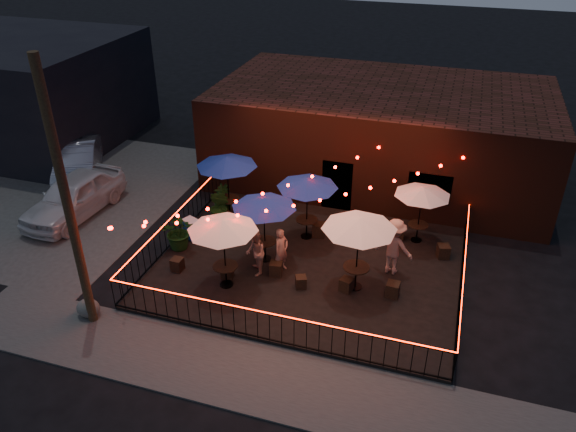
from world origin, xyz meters
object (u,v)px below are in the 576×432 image
cafe_table_2 (264,204)px  cafe_table_4 (360,225)px  cooler (192,229)px  utility_pole (67,204)px  boulder (88,308)px  cafe_table_5 (423,192)px  cafe_table_1 (227,162)px  cafe_table_3 (307,184)px  cafe_table_0 (223,226)px

cafe_table_2 → cafe_table_4: bearing=-10.6°
cafe_table_2 → cooler: size_ratio=3.18×
utility_pole → boulder: utility_pole is taller
cafe_table_5 → cooler: 8.33m
cafe_table_1 → cafe_table_2: size_ratio=1.14×
cafe_table_2 → cooler: 3.52m
cafe_table_3 → cafe_table_4: cafe_table_4 is taller
cafe_table_0 → cafe_table_4: size_ratio=0.94×
cafe_table_3 → boulder: size_ratio=3.19×
cafe_table_1 → cafe_table_4: 6.31m
cafe_table_4 → cooler: bearing=170.2°
utility_pole → boulder: (-0.23, 0.14, -3.69)m
utility_pole → cafe_table_3: size_ratio=3.12×
cafe_table_4 → cafe_table_3: bearing=133.6°
cafe_table_0 → boulder: 4.73m
cafe_table_4 → cafe_table_5: (1.56, 3.41, -0.35)m
cafe_table_3 → cafe_table_5: (3.88, 0.97, -0.20)m
utility_pole → cafe_table_0: 4.47m
cafe_table_0 → cafe_table_2: cafe_table_0 is taller
cooler → boulder: size_ratio=0.95×
cafe_table_1 → cafe_table_5: size_ratio=1.07×
boulder → cafe_table_2: bearing=46.1°
cafe_table_1 → cooler: bearing=-110.5°
cafe_table_3 → cafe_table_4: 3.37m
utility_pole → cafe_table_4: utility_pole is taller
cafe_table_1 → cafe_table_3: size_ratio=1.08×
cafe_table_1 → cafe_table_2: bearing=-45.5°
cafe_table_1 → cafe_table_3: (3.26, -0.52, -0.13)m
cafe_table_3 → cafe_table_4: size_ratio=0.89×
cafe_table_1 → cafe_table_3: 3.30m
cafe_table_0 → boulder: cafe_table_0 is taller
utility_pole → cafe_table_3: (4.86, 6.24, -1.66)m
cafe_table_3 → boulder: 8.20m
cafe_table_1 → utility_pole: bearing=-103.3°
cafe_table_1 → cafe_table_3: bearing=-9.0°
cooler → cafe_table_4: bearing=14.0°
utility_pole → cooler: utility_pole is taller
cafe_table_5 → cafe_table_2: bearing=-150.0°
cafe_table_0 → cafe_table_1: cafe_table_1 is taller
cafe_table_5 → boulder: bearing=-141.7°
cafe_table_2 → boulder: size_ratio=3.04×
cafe_table_2 → cafe_table_3: (0.96, 1.82, 0.01)m
cafe_table_2 → boulder: 6.28m
utility_pole → cooler: size_ratio=10.43×
cafe_table_4 → boulder: size_ratio=3.60×
cafe_table_3 → boulder: (-5.08, -6.10, -2.02)m
cafe_table_1 → cafe_table_5: (7.14, 0.45, -0.33)m
boulder → cafe_table_3: bearing=50.2°
cafe_table_3 → cafe_table_0: bearing=-114.8°
cafe_table_4 → cooler: (-6.28, 1.08, -1.95)m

